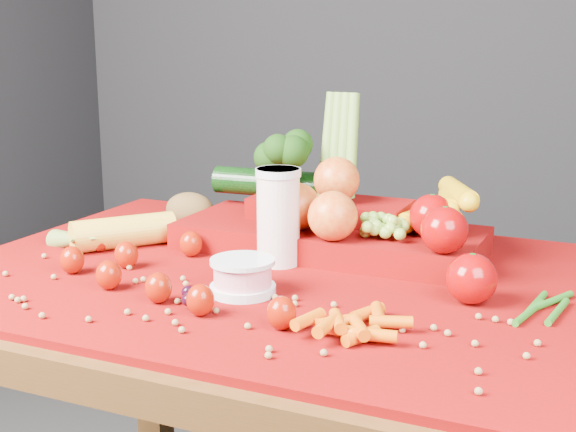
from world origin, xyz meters
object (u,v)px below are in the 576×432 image
at_px(table, 283,336).
at_px(yogurt_bowl, 243,275).
at_px(milk_glass, 278,213).
at_px(produce_mound, 341,217).

relative_size(table, yogurt_bowl, 11.40).
distance_m(milk_glass, produce_mound, 0.13).
xyz_separation_m(table, produce_mound, (0.04, 0.15, 0.17)).
relative_size(milk_glass, yogurt_bowl, 1.64).
distance_m(table, produce_mound, 0.23).
xyz_separation_m(table, milk_glass, (-0.03, 0.04, 0.19)).
bearing_deg(table, produce_mound, 75.90).
relative_size(yogurt_bowl, produce_mound, 0.17).
bearing_deg(produce_mound, milk_glass, -120.54).
relative_size(milk_glass, produce_mound, 0.27).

